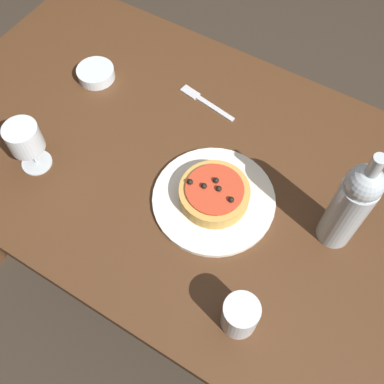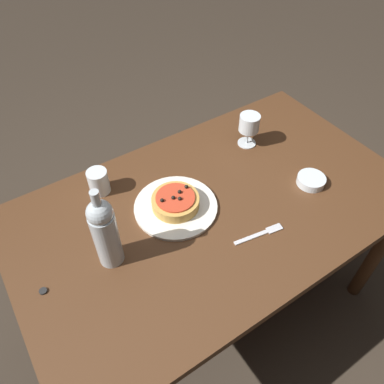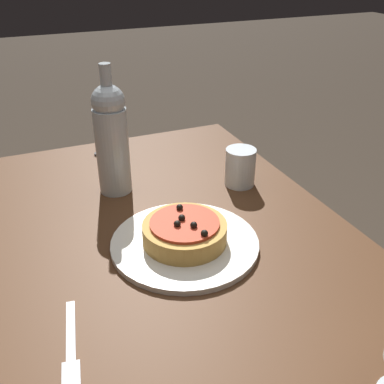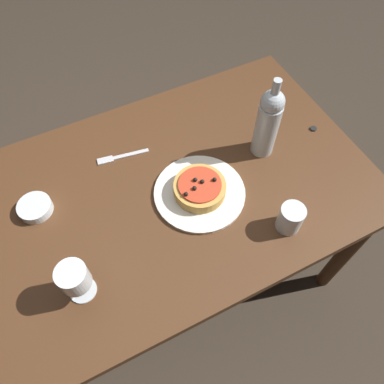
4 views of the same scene
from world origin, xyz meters
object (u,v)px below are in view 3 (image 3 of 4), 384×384
object	(u,v)px
dinner_plate	(185,243)
wine_bottle	(111,137)
dining_table	(179,329)
pizza	(185,232)
bottle_cap	(99,154)
fork	(71,350)
water_cup	(240,167)

from	to	relation	value
dinner_plate	wine_bottle	world-z (taller)	wine_bottle
dinner_plate	dining_table	bearing A→B (deg)	153.47
pizza	bottle_cap	world-z (taller)	pizza
wine_bottle	pizza	bearing A→B (deg)	-166.30
pizza	fork	distance (m)	0.32
water_cup	pizza	bearing A→B (deg)	129.97
wine_bottle	water_cup	distance (m)	0.32
dinner_plate	water_cup	world-z (taller)	water_cup
water_cup	bottle_cap	xyz separation A→B (m)	(0.31, 0.29, -0.04)
fork	water_cup	bearing A→B (deg)	136.76
dining_table	bottle_cap	xyz separation A→B (m)	(0.63, -0.00, 0.09)
dining_table	pizza	world-z (taller)	pizza
water_cup	dinner_plate	bearing A→B (deg)	129.96
water_cup	bottle_cap	distance (m)	0.43
dining_table	fork	xyz separation A→B (m)	(-0.05, 0.20, 0.09)
wine_bottle	bottle_cap	bearing A→B (deg)	-2.09
pizza	wine_bottle	distance (m)	0.31
fork	dining_table	bearing A→B (deg)	114.99
wine_bottle	water_cup	bearing A→B (deg)	-107.24
pizza	fork	world-z (taller)	pizza
dining_table	bottle_cap	bearing A→B (deg)	-0.23
dinner_plate	pizza	distance (m)	0.03
dining_table	dinner_plate	distance (m)	0.17
dinner_plate	wine_bottle	bearing A→B (deg)	13.70
dinner_plate	wine_bottle	xyz separation A→B (m)	(0.28, 0.07, 0.13)
pizza	wine_bottle	xyz separation A→B (m)	(0.28, 0.07, 0.11)
pizza	water_cup	bearing A→B (deg)	-50.03
dining_table	wine_bottle	bearing A→B (deg)	0.79
fork	dinner_plate	bearing A→B (deg)	134.34
bottle_cap	pizza	bearing A→B (deg)	-173.16
dinner_plate	bottle_cap	size ratio (longest dim) A/B	12.44
fork	bottle_cap	size ratio (longest dim) A/B	7.60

